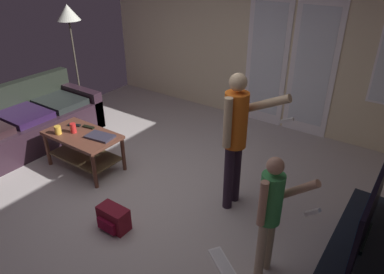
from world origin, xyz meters
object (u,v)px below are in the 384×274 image
object	(u,v)px
tv_stand	(357,256)
cup_by_laptop	(73,128)
person_adult	(236,131)
floor_lamp	(69,18)
backpack	(113,218)
tv_remote_black	(74,125)
leather_couch	(24,126)
coffee_table	(83,143)
dvd_remote_slim	(88,127)
loose_keyboard	(223,265)
flat_screen_tv	(371,209)
person_child	(271,209)
laptop_closed	(100,136)
cup_near_edge	(58,130)

from	to	relation	value
tv_stand	cup_by_laptop	xyz separation A→B (m)	(-3.49, -0.23, 0.36)
person_adult	floor_lamp	bearing A→B (deg)	167.32
backpack	tv_remote_black	distance (m)	1.65
floor_lamp	leather_couch	bearing A→B (deg)	-75.65
coffee_table	backpack	distance (m)	1.35
cup_by_laptop	dvd_remote_slim	size ratio (longest dim) A/B	0.76
backpack	loose_keyboard	distance (m)	1.24
tv_stand	dvd_remote_slim	size ratio (longest dim) A/B	8.64
leather_couch	flat_screen_tv	world-z (taller)	flat_screen_tv
coffee_table	floor_lamp	world-z (taller)	floor_lamp
backpack	cup_by_laptop	size ratio (longest dim) A/B	2.60
flat_screen_tv	cup_by_laptop	distance (m)	3.50
coffee_table	person_adult	world-z (taller)	person_adult
leather_couch	dvd_remote_slim	distance (m)	1.23
person_child	dvd_remote_slim	size ratio (longest dim) A/B	7.13
loose_keyboard	floor_lamp	bearing A→B (deg)	157.30
cup_by_laptop	dvd_remote_slim	bearing A→B (deg)	76.92
leather_couch	loose_keyboard	world-z (taller)	leather_couch
tv_stand	person_child	xyz separation A→B (m)	(-0.68, -0.45, 0.52)
tv_stand	backpack	world-z (taller)	tv_stand
flat_screen_tv	cup_by_laptop	world-z (taller)	flat_screen_tv
leather_couch	dvd_remote_slim	world-z (taller)	leather_couch
flat_screen_tv	laptop_closed	size ratio (longest dim) A/B	3.46
loose_keyboard	dvd_remote_slim	world-z (taller)	dvd_remote_slim
tv_stand	dvd_remote_slim	world-z (taller)	dvd_remote_slim
person_adult	backpack	xyz separation A→B (m)	(-0.82, -1.08, -0.81)
person_adult	backpack	size ratio (longest dim) A/B	4.65
cup_by_laptop	tv_remote_black	size ratio (longest dim) A/B	0.76
floor_lamp	dvd_remote_slim	size ratio (longest dim) A/B	10.76
person_adult	laptop_closed	bearing A→B (deg)	-167.41
tv_remote_black	leather_couch	bearing A→B (deg)	163.79
person_adult	flat_screen_tv	bearing A→B (deg)	-10.22
floor_lamp	coffee_table	bearing A→B (deg)	-38.19
loose_keyboard	cup_near_edge	distance (m)	2.69
person_child	loose_keyboard	distance (m)	0.80
leather_couch	flat_screen_tv	distance (m)	4.66
leather_couch	person_child	xyz separation A→B (m)	(3.96, -0.18, 0.43)
cup_by_laptop	dvd_remote_slim	xyz separation A→B (m)	(0.05, 0.20, -0.05)
coffee_table	floor_lamp	size ratio (longest dim) A/B	0.55
leather_couch	floor_lamp	world-z (taller)	floor_lamp
flat_screen_tv	person_adult	distance (m)	1.43
person_child	cup_by_laptop	xyz separation A→B (m)	(-2.82, 0.22, -0.15)
tv_stand	tv_remote_black	world-z (taller)	tv_remote_black
person_child	cup_by_laptop	bearing A→B (deg)	175.61
tv_stand	person_adult	xyz separation A→B (m)	(-1.40, 0.26, 0.73)
backpack	tv_remote_black	size ratio (longest dim) A/B	1.97
coffee_table	person_child	size ratio (longest dim) A/B	0.82
flat_screen_tv	loose_keyboard	bearing A→B (deg)	-148.97
coffee_table	cup_by_laptop	distance (m)	0.23
tv_stand	loose_keyboard	world-z (taller)	tv_stand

